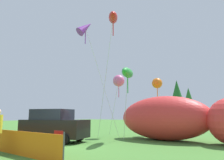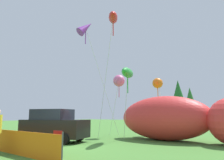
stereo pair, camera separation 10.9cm
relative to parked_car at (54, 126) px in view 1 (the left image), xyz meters
The scene contains 12 objects.
ground_plane 2.30m from the parked_car, 21.03° to the right, with size 120.00×120.00×0.00m, color #477F33.
parked_car is the anchor object (origin of this frame).
folding_chair 4.58m from the parked_car, 35.24° to the right, with size 0.61×0.61×0.97m.
inflatable_cat 7.80m from the parked_car, 41.20° to the left, with size 8.61×2.98×2.90m.
safety_fence 3.91m from the parked_car, 71.70° to the right, with size 8.76×0.07×1.07m.
kite_pink_octopus 6.12m from the parked_car, 75.10° to the left, with size 2.55×1.83×4.78m.
kite_red_lizard 8.21m from the parked_car, 45.16° to the left, with size 3.49×2.77×9.00m.
kite_green_fish 5.69m from the parked_car, 36.79° to the left, with size 2.15×2.99×4.75m.
kite_purple_delta 7.69m from the parked_car, 89.98° to the left, with size 1.75×3.49×9.00m.
kite_orange_flower 9.43m from the parked_car, 70.58° to the left, with size 2.30×2.03×4.80m.
horizon_tree_east 29.01m from the parked_car, 97.19° to the left, with size 3.27×3.27×7.81m.
horizon_tree_west 34.24m from the parked_car, 95.87° to the left, with size 2.94×2.94×7.01m.
Camera 1 is at (9.60, -7.79, 1.62)m, focal length 35.00 mm.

